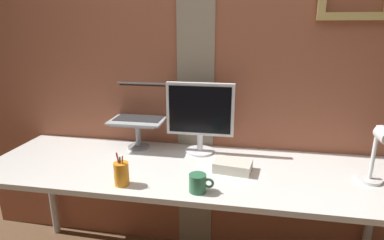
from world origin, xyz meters
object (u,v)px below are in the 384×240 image
(pen_cup, at_px, (121,174))
(coffee_mug, at_px, (198,183))
(laptop, at_px, (141,109))
(desk_lamp, at_px, (379,150))
(monitor, at_px, (200,113))

(pen_cup, height_order, coffee_mug, pen_cup)
(laptop, relative_size, coffee_mug, 2.81)
(pen_cup, bearing_deg, desk_lamp, 9.35)
(monitor, xyz_separation_m, coffee_mug, (0.07, -0.50, -0.21))
(laptop, relative_size, desk_lamp, 1.09)
(coffee_mug, bearing_deg, pen_cup, -179.97)
(monitor, relative_size, coffee_mug, 3.65)
(laptop, xyz_separation_m, pen_cup, (0.09, -0.57, -0.18))
(pen_cup, bearing_deg, coffee_mug, 0.03)
(desk_lamp, bearing_deg, laptop, 164.43)
(monitor, distance_m, pen_cup, 0.62)
(monitor, bearing_deg, laptop, 169.25)
(desk_lamp, distance_m, pen_cup, 1.26)
(desk_lamp, height_order, coffee_mug, desk_lamp)
(laptop, xyz_separation_m, desk_lamp, (1.32, -0.37, -0.05))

